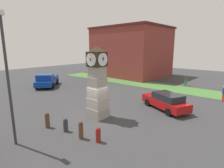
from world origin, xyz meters
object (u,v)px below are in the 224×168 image
at_px(bollard_mid_row, 81,130).
at_px(street_lamp_near_road, 7,73).
at_px(pedestrian_near_bench, 186,79).
at_px(clock_tower, 97,84).
at_px(bollard_far_row, 66,125).
at_px(pickup_truck, 47,80).
at_px(pedestrian_crossing_lot, 224,92).
at_px(bollard_near_tower, 98,135).
at_px(bollard_end_row, 47,120).
at_px(car_silver_hatch, 166,101).

relative_size(bollard_mid_row, street_lamp_near_road, 0.16).
bearing_deg(pedestrian_near_bench, clock_tower, -95.66).
xyz_separation_m(bollard_far_row, pickup_truck, (-13.37, 6.52, 0.47)).
bearing_deg(bollard_far_row, pedestrian_near_bench, 85.45).
height_order(clock_tower, pedestrian_crossing_lot, clock_tower).
height_order(bollard_near_tower, bollard_end_row, bollard_end_row).
height_order(bollard_far_row, pedestrian_near_bench, pedestrian_near_bench).
relative_size(bollard_near_tower, pedestrian_near_bench, 0.55).
xyz_separation_m(bollard_mid_row, street_lamp_near_road, (-2.41, -2.78, 3.52)).
relative_size(bollard_end_row, car_silver_hatch, 0.23).
bearing_deg(pedestrian_crossing_lot, bollard_far_row, -115.55).
bearing_deg(street_lamp_near_road, bollard_end_row, 102.48).
xyz_separation_m(clock_tower, pedestrian_crossing_lot, (6.90, 11.21, -1.73)).
distance_m(bollard_near_tower, bollard_end_row, 4.08).
relative_size(bollard_near_tower, bollard_mid_row, 0.82).
height_order(clock_tower, street_lamp_near_road, street_lamp_near_road).
height_order(bollard_near_tower, pickup_truck, pickup_truck).
bearing_deg(bollard_far_row, bollard_end_row, -162.61).
bearing_deg(bollard_end_row, pedestrian_near_bench, 81.45).
bearing_deg(clock_tower, bollard_mid_row, -62.86).
xyz_separation_m(pedestrian_near_bench, street_lamp_near_road, (-2.46, -22.06, 3.13)).
bearing_deg(pickup_truck, pedestrian_near_bench, 40.65).
height_order(bollard_near_tower, bollard_far_row, same).
bearing_deg(pedestrian_crossing_lot, pickup_truck, -158.98).
distance_m(bollard_near_tower, car_silver_hatch, 7.80).
distance_m(bollard_near_tower, pickup_truck, 17.05).
relative_size(car_silver_hatch, pedestrian_crossing_lot, 2.99).
distance_m(clock_tower, street_lamp_near_road, 6.05).
distance_m(bollard_far_row, pickup_truck, 14.88).
distance_m(bollard_mid_row, pedestrian_crossing_lot, 15.21).
bearing_deg(clock_tower, car_silver_hatch, 56.69).
bearing_deg(street_lamp_near_road, bollard_far_row, 71.30).
bearing_deg(bollard_far_row, clock_tower, 91.36).
bearing_deg(pickup_truck, street_lamp_near_road, -36.66).
bearing_deg(street_lamp_near_road, pedestrian_near_bench, 83.62).
relative_size(bollard_mid_row, bollard_far_row, 1.22).
xyz_separation_m(bollard_near_tower, bollard_mid_row, (-1.07, -0.38, 0.10)).
distance_m(clock_tower, bollard_mid_row, 3.99).
xyz_separation_m(pedestrian_near_bench, pedestrian_crossing_lot, (5.29, -5.04, -0.05)).
height_order(clock_tower, bollard_far_row, clock_tower).
bearing_deg(clock_tower, bollard_far_row, -88.64).
bearing_deg(bollard_end_row, pedestrian_crossing_lot, 60.71).
xyz_separation_m(bollard_far_row, pedestrian_near_bench, (1.54, 19.32, 0.50)).
height_order(bollard_near_tower, car_silver_hatch, car_silver_hatch).
bearing_deg(pickup_truck, bollard_far_row, -26.00).
bearing_deg(clock_tower, pedestrian_near_bench, 84.34).
height_order(bollard_end_row, pedestrian_near_bench, pedestrian_near_bench).
distance_m(bollard_end_row, pedestrian_crossing_lot, 16.89).
relative_size(clock_tower, bollard_mid_row, 4.91).
bearing_deg(car_silver_hatch, pickup_truck, -174.30).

